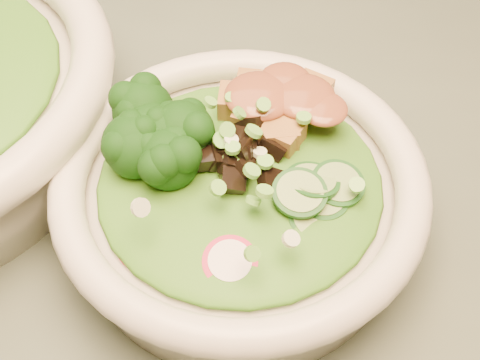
# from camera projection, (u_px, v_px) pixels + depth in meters

# --- Properties ---
(salad_bowl) EXTENTS (0.23, 0.23, 0.06)m
(salad_bowl) POSITION_uv_depth(u_px,v_px,m) (240.00, 198.00, 0.42)
(salad_bowl) COLOR silver
(salad_bowl) RESTS_ON dining_table
(lettuce_bed) EXTENTS (0.17, 0.17, 0.02)m
(lettuce_bed) POSITION_uv_depth(u_px,v_px,m) (240.00, 179.00, 0.40)
(lettuce_bed) COLOR #2C6C16
(lettuce_bed) RESTS_ON salad_bowl
(broccoli_florets) EXTENTS (0.07, 0.07, 0.04)m
(broccoli_florets) POSITION_uv_depth(u_px,v_px,m) (159.00, 140.00, 0.41)
(broccoli_florets) COLOR black
(broccoli_florets) RESTS_ON salad_bowl
(radish_slices) EXTENTS (0.10, 0.04, 0.02)m
(radish_slices) POSITION_uv_depth(u_px,v_px,m) (201.00, 250.00, 0.37)
(radish_slices) COLOR #A80C30
(radish_slices) RESTS_ON salad_bowl
(cucumber_slices) EXTENTS (0.07, 0.07, 0.03)m
(cucumber_slices) POSITION_uv_depth(u_px,v_px,m) (328.00, 202.00, 0.38)
(cucumber_slices) COLOR #92C26B
(cucumber_slices) RESTS_ON salad_bowl
(mushroom_heap) EXTENTS (0.07, 0.07, 0.03)m
(mushroom_heap) POSITION_uv_depth(u_px,v_px,m) (247.00, 155.00, 0.40)
(mushroom_heap) COLOR black
(mushroom_heap) RESTS_ON salad_bowl
(tofu_cubes) EXTENTS (0.08, 0.06, 0.03)m
(tofu_cubes) POSITION_uv_depth(u_px,v_px,m) (277.00, 111.00, 0.43)
(tofu_cubes) COLOR #AA7538
(tofu_cubes) RESTS_ON salad_bowl
(peanut_sauce) EXTENTS (0.06, 0.05, 0.01)m
(peanut_sauce) POSITION_uv_depth(u_px,v_px,m) (278.00, 98.00, 0.42)
(peanut_sauce) COLOR brown
(peanut_sauce) RESTS_ON tofu_cubes
(scallion_garnish) EXTENTS (0.16, 0.16, 0.02)m
(scallion_garnish) POSITION_uv_depth(u_px,v_px,m) (240.00, 158.00, 0.39)
(scallion_garnish) COLOR #6CBF43
(scallion_garnish) RESTS_ON salad_bowl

